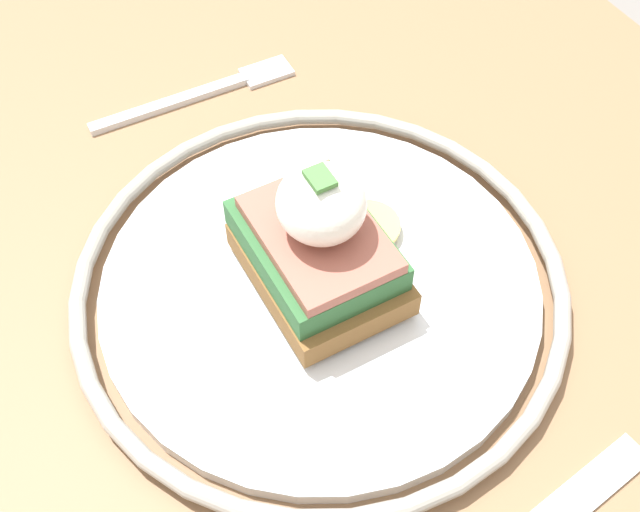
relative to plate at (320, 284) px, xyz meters
name	(u,v)px	position (x,y,z in m)	size (l,w,h in m)	color
dining_table	(288,371)	(-0.02, -0.02, -0.12)	(1.14, 0.71, 0.73)	#846042
plate	(320,284)	(0.00, 0.00, 0.00)	(0.29, 0.29, 0.02)	silver
sandwich	(319,242)	(0.00, 0.00, 0.04)	(0.10, 0.10, 0.09)	brown
fork	(203,93)	(-0.19, 0.01, -0.01)	(0.02, 0.16, 0.00)	silver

